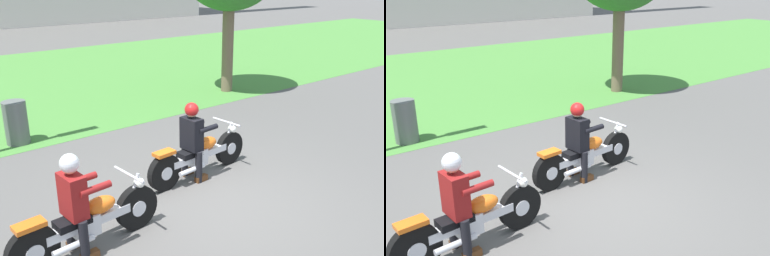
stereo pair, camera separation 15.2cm
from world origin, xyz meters
The scene contains 7 objects.
ground centered at (0.00, 0.00, 0.00)m, with size 120.00×120.00×0.00m, color #565451.
grass_verge centered at (0.00, 9.99, 0.00)m, with size 60.00×12.00×0.01m, color #478438.
motorcycle_lead centered at (0.46, 0.93, 0.39)m, with size 2.22×0.66×0.88m.
rider_lead centered at (0.29, 0.92, 0.81)m, with size 0.57×0.49×1.40m.
motorcycle_follow centered at (-2.03, 0.15, 0.39)m, with size 2.14×0.66×0.88m.
rider_follow centered at (-2.20, 0.14, 0.82)m, with size 0.57×0.49×1.40m.
trash_can centered at (-1.55, 4.57, 0.46)m, with size 0.48×0.48×0.93m, color #595E5B.
Camera 2 is at (-3.85, -4.45, 3.37)m, focal length 39.78 mm.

